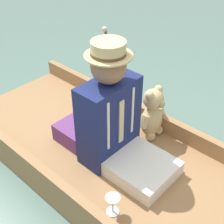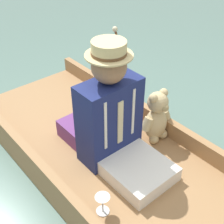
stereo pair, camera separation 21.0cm
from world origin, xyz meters
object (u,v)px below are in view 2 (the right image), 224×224
teddy_bear (157,117)px  wine_glass (103,201)px  walking_cane (124,67)px  seated_person (114,120)px

teddy_bear → wine_glass: teddy_bear is taller
wine_glass → walking_cane: (-0.81, -0.70, 0.34)m
wine_glass → teddy_bear: bearing=-159.9°
seated_person → teddy_bear: bearing=175.3°
teddy_bear → walking_cane: walking_cane is taller
wine_glass → walking_cane: 1.12m
teddy_bear → seated_person: bearing=-5.6°
walking_cane → teddy_bear: bearing=83.7°
teddy_bear → wine_glass: (0.76, 0.28, -0.10)m
seated_person → teddy_bear: 0.42m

